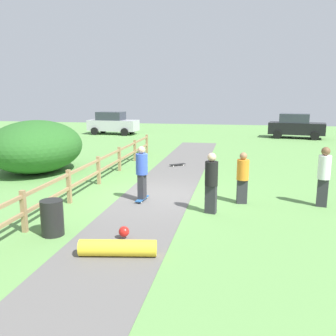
{
  "coord_description": "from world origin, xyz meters",
  "views": [
    {
      "loc": [
        2.67,
        -11.93,
        3.5
      ],
      "look_at": [
        0.38,
        0.07,
        1.0
      ],
      "focal_mm": 39.35,
      "sensor_mm": 36.0,
      "label": 1
    }
  ],
  "objects_px": {
    "bystander_black": "(211,180)",
    "parked_car_black": "(296,126)",
    "skateboard_loose": "(178,164)",
    "parked_car_silver": "(113,123)",
    "bystander_orange": "(243,176)",
    "bystander_white": "(324,174)",
    "bush_large": "(36,146)",
    "skater_riding": "(142,171)",
    "trash_bin": "(52,218)",
    "skater_fallen": "(118,247)"
  },
  "relations": [
    {
      "from": "skater_riding",
      "to": "bystander_orange",
      "type": "height_order",
      "value": "skater_riding"
    },
    {
      "from": "bystander_orange",
      "to": "parked_car_silver",
      "type": "relative_size",
      "value": 0.39
    },
    {
      "from": "skater_fallen",
      "to": "parked_car_black",
      "type": "relative_size",
      "value": 0.39
    },
    {
      "from": "skateboard_loose",
      "to": "bystander_white",
      "type": "height_order",
      "value": "bystander_white"
    },
    {
      "from": "parked_car_silver",
      "to": "skater_riding",
      "type": "bearing_deg",
      "value": -68.17
    },
    {
      "from": "bystander_black",
      "to": "bystander_white",
      "type": "bearing_deg",
      "value": 21.23
    },
    {
      "from": "bush_large",
      "to": "bystander_black",
      "type": "bearing_deg",
      "value": -28.18
    },
    {
      "from": "bush_large",
      "to": "parked_car_black",
      "type": "height_order",
      "value": "bush_large"
    },
    {
      "from": "skateboard_loose",
      "to": "parked_car_black",
      "type": "bearing_deg",
      "value": 60.58
    },
    {
      "from": "bystander_white",
      "to": "bystander_black",
      "type": "distance_m",
      "value": 3.62
    },
    {
      "from": "bystander_black",
      "to": "skater_riding",
      "type": "bearing_deg",
      "value": 161.02
    },
    {
      "from": "bystander_white",
      "to": "parked_car_silver",
      "type": "distance_m",
      "value": 22.74
    },
    {
      "from": "bystander_orange",
      "to": "bystander_black",
      "type": "relative_size",
      "value": 0.92
    },
    {
      "from": "skater_riding",
      "to": "bystander_black",
      "type": "xyz_separation_m",
      "value": [
        2.3,
        -0.79,
        -0.02
      ]
    },
    {
      "from": "skater_fallen",
      "to": "bystander_black",
      "type": "relative_size",
      "value": 0.95
    },
    {
      "from": "skater_riding",
      "to": "parked_car_silver",
      "type": "relative_size",
      "value": 0.42
    },
    {
      "from": "trash_bin",
      "to": "skater_fallen",
      "type": "bearing_deg",
      "value": -22.49
    },
    {
      "from": "skater_riding",
      "to": "bystander_white",
      "type": "bearing_deg",
      "value": 5.21
    },
    {
      "from": "skater_fallen",
      "to": "bystander_orange",
      "type": "bearing_deg",
      "value": 59.05
    },
    {
      "from": "bush_large",
      "to": "bystander_white",
      "type": "bearing_deg",
      "value": -14.8
    },
    {
      "from": "skater_riding",
      "to": "bystander_orange",
      "type": "bearing_deg",
      "value": 6.86
    },
    {
      "from": "skateboard_loose",
      "to": "bush_large",
      "type": "bearing_deg",
      "value": -157.2
    },
    {
      "from": "bystander_black",
      "to": "parked_car_silver",
      "type": "distance_m",
      "value": 22.11
    },
    {
      "from": "skateboard_loose",
      "to": "parked_car_silver",
      "type": "relative_size",
      "value": 0.17
    },
    {
      "from": "bystander_black",
      "to": "parked_car_black",
      "type": "relative_size",
      "value": 0.41
    },
    {
      "from": "skateboard_loose",
      "to": "parked_car_black",
      "type": "relative_size",
      "value": 0.17
    },
    {
      "from": "bush_large",
      "to": "bystander_orange",
      "type": "distance_m",
      "value": 9.56
    },
    {
      "from": "trash_bin",
      "to": "skater_riding",
      "type": "xyz_separation_m",
      "value": [
        1.45,
        3.26,
        0.58
      ]
    },
    {
      "from": "bush_large",
      "to": "skateboard_loose",
      "type": "relative_size",
      "value": 6.23
    },
    {
      "from": "skater_fallen",
      "to": "bystander_white",
      "type": "relative_size",
      "value": 0.91
    },
    {
      "from": "trash_bin",
      "to": "bystander_white",
      "type": "bearing_deg",
      "value": 27.9
    },
    {
      "from": "bystander_orange",
      "to": "parked_car_black",
      "type": "distance_m",
      "value": 19.08
    },
    {
      "from": "bush_large",
      "to": "parked_car_black",
      "type": "distance_m",
      "value": 20.36
    },
    {
      "from": "trash_bin",
      "to": "bystander_black",
      "type": "relative_size",
      "value": 0.5
    },
    {
      "from": "trash_bin",
      "to": "skateboard_loose",
      "type": "xyz_separation_m",
      "value": [
        1.63,
        9.32,
        -0.36
      ]
    },
    {
      "from": "bush_large",
      "to": "trash_bin",
      "type": "bearing_deg",
      "value": -57.42
    },
    {
      "from": "bystander_orange",
      "to": "bystander_white",
      "type": "bearing_deg",
      "value": 3.06
    },
    {
      "from": "skateboard_loose",
      "to": "trash_bin",
      "type": "bearing_deg",
      "value": -99.95
    },
    {
      "from": "skater_riding",
      "to": "bystander_black",
      "type": "height_order",
      "value": "skater_riding"
    },
    {
      "from": "skateboard_loose",
      "to": "bystander_orange",
      "type": "bearing_deg",
      "value": -61.92
    },
    {
      "from": "skater_riding",
      "to": "skateboard_loose",
      "type": "relative_size",
      "value": 2.41
    },
    {
      "from": "bystander_black",
      "to": "skateboard_loose",
      "type": "bearing_deg",
      "value": 107.18
    },
    {
      "from": "bush_large",
      "to": "skateboard_loose",
      "type": "xyz_separation_m",
      "value": [
        5.98,
        2.52,
        -1.07
      ]
    },
    {
      "from": "trash_bin",
      "to": "skater_riding",
      "type": "bearing_deg",
      "value": 65.94
    },
    {
      "from": "skater_fallen",
      "to": "bystander_white",
      "type": "height_order",
      "value": "bystander_white"
    },
    {
      "from": "parked_car_black",
      "to": "bystander_black",
      "type": "bearing_deg",
      "value": -104.64
    },
    {
      "from": "skater_riding",
      "to": "bystander_black",
      "type": "distance_m",
      "value": 2.43
    },
    {
      "from": "bystander_orange",
      "to": "bystander_black",
      "type": "bearing_deg",
      "value": -127.68
    },
    {
      "from": "bystander_orange",
      "to": "trash_bin",
      "type": "bearing_deg",
      "value": -142.02
    },
    {
      "from": "skateboard_loose",
      "to": "bystander_black",
      "type": "bearing_deg",
      "value": -72.82
    }
  ]
}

